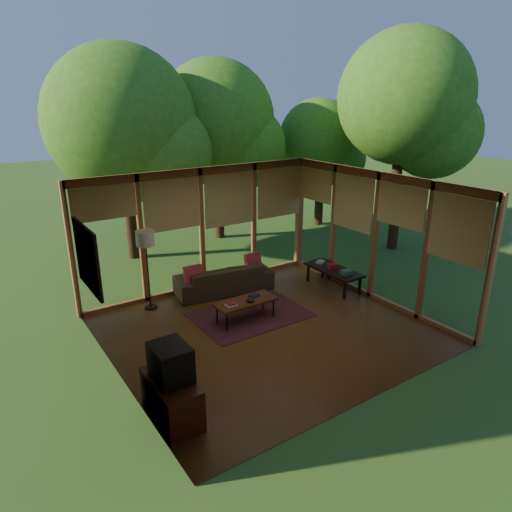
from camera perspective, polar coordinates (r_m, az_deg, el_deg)
floor at (r=8.61m, az=1.36°, el=-9.22°), size 5.50×5.50×0.00m
ceiling at (r=7.69m, az=1.52°, el=8.75°), size 5.50×5.50×0.00m
wall_left at (r=6.94m, az=-17.50°, el=-5.06°), size 0.04×5.00×2.70m
wall_front at (r=6.34m, az=14.70°, el=-7.16°), size 5.50×0.04×2.70m
window_wall_back at (r=10.09m, az=-6.81°, el=3.31°), size 5.50×0.12×2.70m
window_wall_right at (r=9.82m, az=14.65°, el=2.36°), size 0.12×5.00×2.70m
exterior_lawn at (r=19.26m, az=7.13°, el=6.82°), size 40.00×40.00×0.00m
tree_nw at (r=12.19m, az=-16.55°, el=15.71°), size 3.73×3.73×5.38m
tree_ne at (r=13.69m, az=-5.12°, el=16.52°), size 3.41×3.41×5.18m
tree_se at (r=12.96m, az=18.06°, el=18.27°), size 3.42×3.42×5.80m
tree_far at (r=15.17m, az=7.83°, el=14.17°), size 2.57×2.57×4.09m
rug at (r=9.16m, az=-0.75°, el=-7.31°), size 2.19×1.55×0.01m
sofa at (r=10.12m, az=-4.09°, el=-2.79°), size 2.23×1.15×0.62m
pillow_left at (r=9.66m, az=-7.83°, el=-2.36°), size 0.39×0.21×0.40m
pillow_right at (r=10.35m, az=-0.39°, el=-0.69°), size 0.38×0.20×0.39m
ct_book_lower at (r=8.55m, az=-3.11°, el=-6.13°), size 0.22×0.17×0.03m
ct_book_upper at (r=8.54m, az=-3.12°, el=-5.96°), size 0.17×0.13×0.03m
ct_book_side at (r=8.94m, az=-0.23°, el=-4.93°), size 0.22×0.19×0.03m
ct_bowl at (r=8.69m, az=-0.67°, el=-5.51°), size 0.16×0.16×0.07m
media_cabinet at (r=6.47m, az=-10.48°, el=-17.15°), size 0.50×1.00×0.60m
television at (r=6.17m, az=-10.62°, el=-12.98°), size 0.45×0.55×0.50m
console_book_a at (r=10.11m, az=11.24°, el=-2.01°), size 0.26×0.19×0.09m
console_book_b at (r=10.40m, az=9.51°, el=-1.23°), size 0.26×0.22×0.10m
console_book_c at (r=10.68m, az=8.04°, el=-0.73°), size 0.24×0.21×0.05m
floor_lamp at (r=9.18m, az=-13.65°, el=1.62°), size 0.36×0.36×1.65m
coffee_table at (r=8.77m, az=-1.31°, el=-5.77°), size 1.20×0.50×0.43m
side_console at (r=10.40m, az=9.67°, el=-1.81°), size 0.60×1.40×0.46m
wall_painting at (r=8.15m, az=-20.32°, el=-0.23°), size 0.06×1.35×1.15m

